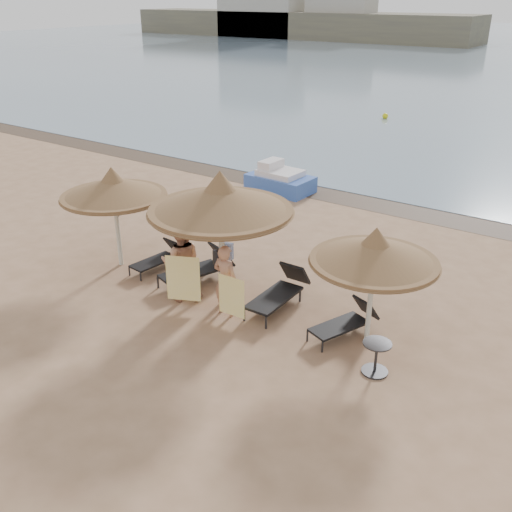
{
  "coord_description": "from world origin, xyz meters",
  "views": [
    {
      "loc": [
        7.25,
        -8.78,
        6.83
      ],
      "look_at": [
        0.37,
        1.2,
        1.21
      ],
      "focal_mm": 40.0,
      "sensor_mm": 36.0,
      "label": 1
    }
  ],
  "objects_px": {
    "lounger_near_right": "(280,290)",
    "person_right": "(225,275)",
    "palapa_left": "(113,188)",
    "pedal_boat": "(280,180)",
    "lounger_far_right": "(347,321)",
    "side_table": "(376,359)",
    "person_left": "(181,256)",
    "lounger_near_left": "(200,267)",
    "lounger_far_left": "(160,257)",
    "palapa_right": "(375,252)",
    "palapa_center": "(221,200)"
  },
  "relations": [
    {
      "from": "lounger_near_right",
      "to": "person_right",
      "type": "xyz_separation_m",
      "value": [
        -0.84,
        -1.03,
        0.6
      ]
    },
    {
      "from": "palapa_left",
      "to": "pedal_boat",
      "type": "bearing_deg",
      "value": 88.94
    },
    {
      "from": "lounger_far_right",
      "to": "pedal_boat",
      "type": "relative_size",
      "value": 0.7
    },
    {
      "from": "side_table",
      "to": "pedal_boat",
      "type": "xyz_separation_m",
      "value": [
        -7.65,
        8.53,
        0.09
      ]
    },
    {
      "from": "person_left",
      "to": "person_right",
      "type": "height_order",
      "value": "person_left"
    },
    {
      "from": "person_left",
      "to": "lounger_near_left",
      "type": "bearing_deg",
      "value": -113.93
    },
    {
      "from": "lounger_far_left",
      "to": "palapa_right",
      "type": "bearing_deg",
      "value": 5.74
    },
    {
      "from": "person_left",
      "to": "palapa_left",
      "type": "bearing_deg",
      "value": -48.48
    },
    {
      "from": "lounger_near_left",
      "to": "lounger_near_right",
      "type": "relative_size",
      "value": 1.05
    },
    {
      "from": "palapa_right",
      "to": "lounger_near_right",
      "type": "bearing_deg",
      "value": 174.18
    },
    {
      "from": "person_right",
      "to": "lounger_near_left",
      "type": "bearing_deg",
      "value": -32.29
    },
    {
      "from": "lounger_far_left",
      "to": "side_table",
      "type": "distance_m",
      "value": 6.84
    },
    {
      "from": "palapa_left",
      "to": "person_left",
      "type": "height_order",
      "value": "palapa_left"
    },
    {
      "from": "palapa_center",
      "to": "person_right",
      "type": "distance_m",
      "value": 1.7
    },
    {
      "from": "palapa_center",
      "to": "person_left",
      "type": "distance_m",
      "value": 1.8
    },
    {
      "from": "pedal_boat",
      "to": "lounger_far_left",
      "type": "bearing_deg",
      "value": -79.8
    },
    {
      "from": "palapa_center",
      "to": "lounger_near_left",
      "type": "bearing_deg",
      "value": 154.07
    },
    {
      "from": "pedal_boat",
      "to": "lounger_far_right",
      "type": "bearing_deg",
      "value": -45.78
    },
    {
      "from": "person_right",
      "to": "person_left",
      "type": "bearing_deg",
      "value": -0.18
    },
    {
      "from": "palapa_right",
      "to": "lounger_near_left",
      "type": "xyz_separation_m",
      "value": [
        -4.74,
        0.14,
        -1.7
      ]
    },
    {
      "from": "palapa_center",
      "to": "pedal_boat",
      "type": "xyz_separation_m",
      "value": [
        -3.48,
        8.02,
        -2.21
      ]
    },
    {
      "from": "lounger_near_left",
      "to": "pedal_boat",
      "type": "height_order",
      "value": "pedal_boat"
    },
    {
      "from": "lounger_near_right",
      "to": "lounger_far_left",
      "type": "bearing_deg",
      "value": -178.43
    },
    {
      "from": "pedal_boat",
      "to": "side_table",
      "type": "bearing_deg",
      "value": -44.73
    },
    {
      "from": "person_right",
      "to": "side_table",
      "type": "bearing_deg",
      "value": 176.28
    },
    {
      "from": "person_left",
      "to": "lounger_far_right",
      "type": "bearing_deg",
      "value": 153.16
    },
    {
      "from": "side_table",
      "to": "lounger_far_right",
      "type": "bearing_deg",
      "value": 139.22
    },
    {
      "from": "palapa_left",
      "to": "palapa_center",
      "type": "xyz_separation_m",
      "value": [
        3.63,
        -0.1,
        0.42
      ]
    },
    {
      "from": "person_right",
      "to": "pedal_boat",
      "type": "height_order",
      "value": "person_right"
    },
    {
      "from": "palapa_right",
      "to": "person_right",
      "type": "distance_m",
      "value": 3.46
    },
    {
      "from": "lounger_far_right",
      "to": "side_table",
      "type": "height_order",
      "value": "lounger_far_right"
    },
    {
      "from": "lounger_near_right",
      "to": "person_right",
      "type": "bearing_deg",
      "value": -129.23
    },
    {
      "from": "lounger_near_left",
      "to": "side_table",
      "type": "height_order",
      "value": "lounger_near_left"
    },
    {
      "from": "lounger_far_right",
      "to": "person_left",
      "type": "distance_m",
      "value": 4.18
    },
    {
      "from": "palapa_left",
      "to": "lounger_near_left",
      "type": "relative_size",
      "value": 1.34
    },
    {
      "from": "palapa_right",
      "to": "person_right",
      "type": "height_order",
      "value": "palapa_right"
    },
    {
      "from": "lounger_far_left",
      "to": "person_left",
      "type": "height_order",
      "value": "person_left"
    },
    {
      "from": "person_left",
      "to": "lounger_far_left",
      "type": "bearing_deg",
      "value": -68.0
    },
    {
      "from": "lounger_far_left",
      "to": "lounger_near_right",
      "type": "distance_m",
      "value": 3.8
    },
    {
      "from": "lounger_far_left",
      "to": "lounger_far_right",
      "type": "height_order",
      "value": "lounger_far_right"
    },
    {
      "from": "side_table",
      "to": "person_left",
      "type": "height_order",
      "value": "person_left"
    },
    {
      "from": "lounger_near_left",
      "to": "lounger_near_right",
      "type": "bearing_deg",
      "value": 21.56
    },
    {
      "from": "lounger_near_right",
      "to": "pedal_boat",
      "type": "xyz_separation_m",
      "value": [
        -4.68,
        7.34,
        0.02
      ]
    },
    {
      "from": "lounger_near_right",
      "to": "person_left",
      "type": "height_order",
      "value": "person_left"
    },
    {
      "from": "lounger_far_left",
      "to": "lounger_far_right",
      "type": "bearing_deg",
      "value": 5.58
    },
    {
      "from": "lounger_far_right",
      "to": "lounger_near_left",
      "type": "bearing_deg",
      "value": -160.62
    },
    {
      "from": "palapa_center",
      "to": "side_table",
      "type": "xyz_separation_m",
      "value": [
        4.16,
        -0.51,
        -2.31
      ]
    },
    {
      "from": "lounger_near_left",
      "to": "person_left",
      "type": "distance_m",
      "value": 1.24
    },
    {
      "from": "palapa_center",
      "to": "palapa_right",
      "type": "distance_m",
      "value": 3.62
    },
    {
      "from": "side_table",
      "to": "person_right",
      "type": "height_order",
      "value": "person_right"
    }
  ]
}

